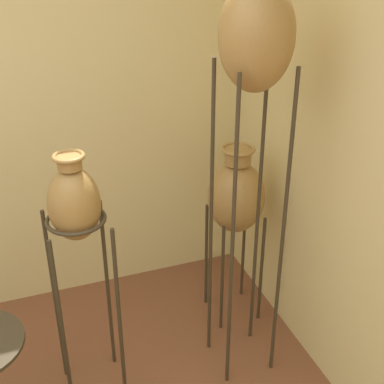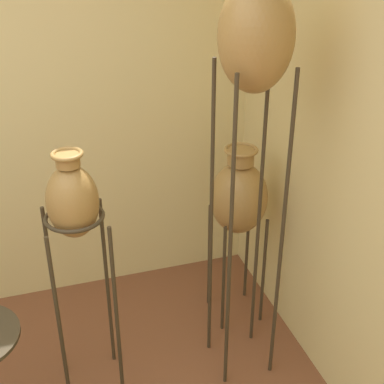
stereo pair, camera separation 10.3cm
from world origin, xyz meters
name	(u,v)px [view 1 (the left image)]	position (x,y,z in m)	size (l,w,h in m)	color
vase_stand_tall	(256,45)	(1.55, 0.95, 1.81)	(0.33, 0.33, 2.16)	#382D1E
vase_stand_medium	(75,211)	(0.72, 1.03, 1.11)	(0.30, 0.30, 1.39)	#382D1E
vase_stand_short	(236,197)	(1.68, 1.35, 0.84)	(0.34, 0.34, 1.15)	#382D1E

